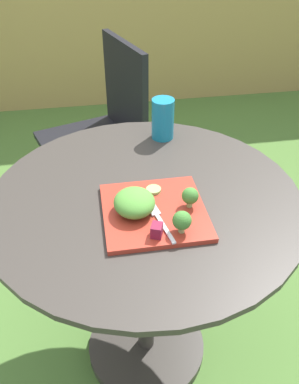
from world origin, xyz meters
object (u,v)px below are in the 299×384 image
object	(u,v)px
patio_chair	(106,123)
fork	(159,219)
salad_plate	(154,212)
drinking_glass	(163,121)

from	to	relation	value
patio_chair	fork	distance (m)	1.05
salad_plate	fork	bearing A→B (deg)	-82.73
drinking_glass	fork	xyz separation A→B (m)	(-0.09, -0.44, -0.04)
patio_chair	salad_plate	distance (m)	1.01
patio_chair	drinking_glass	distance (m)	0.67
drinking_glass	fork	distance (m)	0.45
patio_chair	drinking_glass	bearing A→B (deg)	-74.34
patio_chair	drinking_glass	xyz separation A→B (m)	(0.16, -0.58, 0.29)
patio_chair	salad_plate	xyz separation A→B (m)	(0.07, -0.98, 0.24)
salad_plate	fork	distance (m)	0.04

